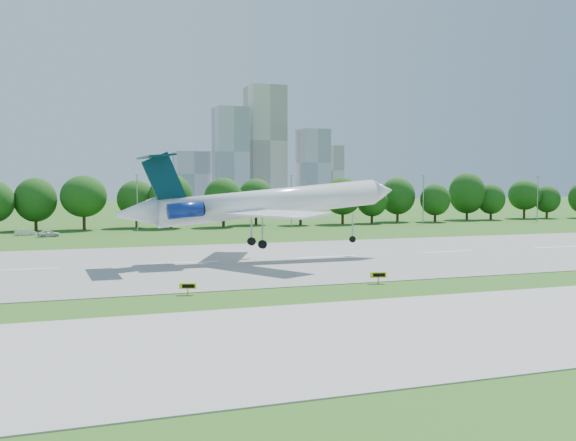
# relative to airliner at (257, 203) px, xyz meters

# --- Properties ---
(ground) EXTENTS (600.00, 600.00, 0.00)m
(ground) POSITION_rel_airliner_xyz_m (9.98, -24.91, -7.84)
(ground) COLOR #2D5A17
(ground) RESTS_ON ground
(runway) EXTENTS (400.00, 45.00, 0.08)m
(runway) POSITION_rel_airliner_xyz_m (9.98, 0.09, -7.80)
(runway) COLOR gray
(runway) RESTS_ON ground
(taxiway) EXTENTS (400.00, 23.00, 0.08)m
(taxiway) POSITION_rel_airliner_xyz_m (9.98, -42.91, -7.80)
(taxiway) COLOR #ADADA8
(taxiway) RESTS_ON ground
(tree_line) EXTENTS (288.40, 8.40, 10.40)m
(tree_line) POSITION_rel_airliner_xyz_m (9.98, 67.09, -1.66)
(tree_line) COLOR #382314
(tree_line) RESTS_ON ground
(light_poles) EXTENTS (175.90, 0.25, 12.19)m
(light_poles) POSITION_rel_airliner_xyz_m (7.48, 57.09, -1.51)
(light_poles) COLOR gray
(light_poles) RESTS_ON ground
(skyline) EXTENTS (127.00, 52.00, 80.00)m
(skyline) POSITION_rel_airliner_xyz_m (110.14, 365.70, 22.62)
(skyline) COLOR #B2B2B7
(skyline) RESTS_ON ground
(airliner) EXTENTS (39.92, 28.97, 12.68)m
(airliner) POSITION_rel_airliner_xyz_m (0.00, 0.00, 0.00)
(airliner) COLOR white
(airliner) RESTS_ON ground
(taxi_sign_left) EXTENTS (1.57, 0.64, 1.11)m
(taxi_sign_left) POSITION_rel_airliner_xyz_m (-13.72, -23.20, -7.02)
(taxi_sign_left) COLOR gray
(taxi_sign_left) RESTS_ON ground
(taxi_sign_centre) EXTENTS (1.71, 0.62, 1.21)m
(taxi_sign_centre) POSITION_rel_airliner_xyz_m (6.42, -23.05, -6.95)
(taxi_sign_centre) COLOR gray
(taxi_sign_centre) RESTS_ON ground
(service_vehicle_a) EXTENTS (4.16, 2.24, 1.30)m
(service_vehicle_a) POSITION_rel_airliner_xyz_m (-32.21, 54.02, -7.19)
(service_vehicle_a) COLOR silver
(service_vehicle_a) RESTS_ON ground
(service_vehicle_b) EXTENTS (4.29, 2.42, 1.38)m
(service_vehicle_b) POSITION_rel_airliner_xyz_m (-27.77, 48.63, -7.16)
(service_vehicle_b) COLOR silver
(service_vehicle_b) RESTS_ON ground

